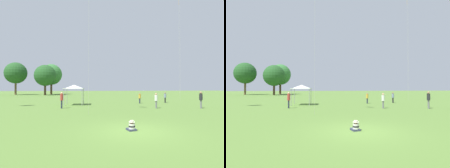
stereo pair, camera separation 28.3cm
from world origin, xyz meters
The scene contains 12 objects.
ground_plane centered at (0.00, 0.00, 0.00)m, with size 300.00×300.00×0.00m, color #567A33.
seated_toddler centered at (-0.14, 0.11, 0.22)m, with size 0.47×0.56×0.55m.
person_standing_0 centered at (10.42, 8.28, 1.12)m, with size 0.40×0.40×1.86m.
person_standing_2 centered at (6.07, 15.71, 0.91)m, with size 0.45×0.45×1.54m.
person_standing_3 centered at (-4.63, 11.28, 1.10)m, with size 0.43×0.43×1.81m.
person_standing_4 centered at (5.63, 9.33, 1.00)m, with size 0.35×0.35×1.68m.
person_standing_6 centered at (10.26, 15.96, 0.96)m, with size 0.46×0.46×1.61m.
canopy_tent centered at (-3.34, 15.11, 2.39)m, with size 2.82×2.82×2.68m.
kite_1 centered at (16.46, 21.87, 18.59)m, with size 0.38×0.82×20.57m.
distant_tree_0 centered at (-23.93, 57.14, 7.55)m, with size 7.37×7.37×11.26m.
distant_tree_1 centered at (-13.36, 52.02, 6.48)m, with size 6.98×6.98×10.00m.
distant_tree_2 centered at (-12.39, 59.02, 7.35)m, with size 7.66×7.66×11.21m.
Camera 1 is at (-2.94, -8.67, 2.20)m, focal length 28.00 mm.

